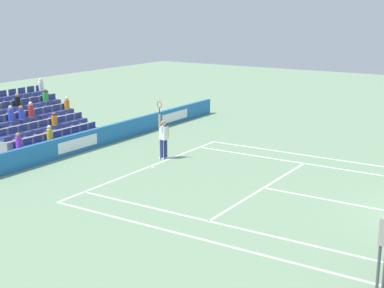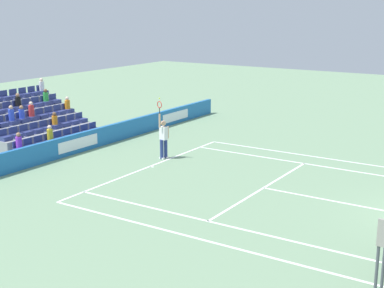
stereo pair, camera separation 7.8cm
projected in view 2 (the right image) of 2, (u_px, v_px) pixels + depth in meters
The scene contains 11 objects.
line_baseline at pixel (150, 166), 24.49m from camera, with size 10.97×0.10×0.01m, color white.
line_service at pixel (264, 188), 21.59m from camera, with size 8.23×0.10×0.01m, color white.
line_centre_service at pixel (345, 203), 19.91m from camera, with size 0.10×6.40×0.01m, color white.
line_singles_sideline_left at pixel (220, 224), 18.00m from camera, with size 0.10×11.89×0.01m, color white.
line_singles_sideline_right at pixel (314, 165), 24.71m from camera, with size 0.10×11.89×0.01m, color white.
line_doubles_sideline_left at pixel (197, 238), 16.88m from camera, with size 0.10×11.89×0.01m, color white.
line_doubles_sideline_right at pixel (325, 158), 25.83m from camera, with size 0.10×11.89×0.01m, color white.
line_centre_mark at pixel (152, 167), 24.44m from camera, with size 0.10×0.20×0.01m, color white.
sponsor_barrier at pixel (77, 143), 26.68m from camera, with size 24.43×0.22×0.94m.
tennis_player at pixel (164, 138), 25.53m from camera, with size 0.51×0.40×2.85m.
stadium_stand at pixel (25, 127), 28.47m from camera, with size 5.58×4.75×2.99m.
Camera 2 is at (18.76, 2.46, 6.80)m, focal length 52.44 mm.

